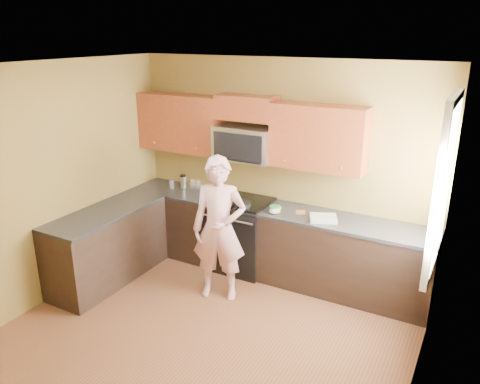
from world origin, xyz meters
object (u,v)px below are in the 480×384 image
Objects in this scene: travel_mug at (183,188)px; butter_tub at (275,212)px; stove at (240,234)px; microwave at (245,160)px; frying_pan at (241,206)px; woman at (219,229)px.

butter_tub is at bearing -8.34° from travel_mug.
butter_tub is at bearing -10.69° from stove.
microwave is 5.87× the size of butter_tub.
butter_tub reaches higher than stove.
frying_pan reaches higher than stove.
frying_pan is 1.13m from travel_mug.
butter_tub is (0.41, 0.63, 0.07)m from woman.
frying_pan is (0.11, -0.20, 0.47)m from stove.
microwave is 0.61m from frying_pan.
travel_mug is at bearing 171.66° from butter_tub.
microwave is 1.06m from woman.
frying_pan is at bearing -60.79° from stove.
butter_tub is at bearing -22.91° from microwave.
woman is 0.55m from frying_pan.
woman is 3.79× the size of frying_pan.
butter_tub is 1.52m from travel_mug.
frying_pan is 0.44m from butter_tub.
microwave is 1.10m from travel_mug.
stove is at bearing 169.31° from butter_tub.
woman is 1.39m from travel_mug.
woman is at bearing -37.99° from travel_mug.
frying_pan is 2.42× the size of travel_mug.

